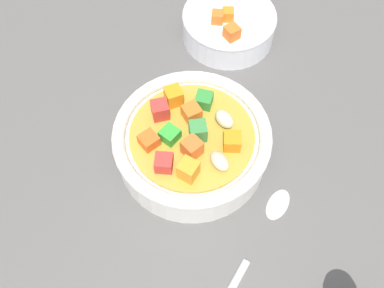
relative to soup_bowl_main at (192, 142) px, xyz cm
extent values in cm
cube|color=#565451|center=(0.00, -0.01, -3.58)|extent=(140.00, 140.00, 2.00)
cylinder|color=white|center=(0.00, -0.01, -0.77)|extent=(15.60, 15.60, 3.61)
torus|color=white|center=(0.00, -0.01, 1.43)|extent=(15.97, 15.97, 1.31)
cylinder|color=#B09434|center=(0.00, -0.01, 1.23)|extent=(12.56, 12.56, 0.40)
cube|color=orange|center=(3.62, 2.31, 2.05)|extent=(2.28, 2.28, 1.24)
ellipsoid|color=beige|center=(-2.62, -2.32, 2.12)|extent=(2.73, 2.56, 1.37)
cube|color=orange|center=(0.71, -2.04, 2.17)|extent=(2.33, 2.33, 1.47)
cube|color=orange|center=(-4.06, -0.11, 2.23)|extent=(2.04, 2.04, 1.59)
cube|color=red|center=(3.77, -1.22, 2.34)|extent=(2.28, 2.28, 1.82)
cube|color=green|center=(1.93, 1.06, 2.06)|extent=(2.12, 2.12, 1.24)
cube|color=orange|center=(-1.07, 4.31, 2.40)|extent=(1.97, 1.97, 1.94)
cube|color=orange|center=(-0.65, 1.94, 2.37)|extent=(2.25, 2.25, 1.87)
cube|color=#318733|center=(-0.42, -3.91, 2.13)|extent=(1.74, 1.74, 1.40)
cube|color=#3A843E|center=(-0.61, -0.16, 2.37)|extent=(2.20, 2.20, 1.88)
ellipsoid|color=beige|center=(-3.48, 2.27, 1.95)|extent=(2.72, 2.61, 1.03)
cube|color=orange|center=(3.04, -3.24, 2.36)|extent=(2.32, 2.32, 1.86)
cube|color=red|center=(1.37, 4.23, 2.19)|extent=(1.99, 1.99, 1.51)
ellipsoid|color=silver|center=(-9.98, 2.77, -2.17)|extent=(2.80, 4.02, 0.81)
cylinder|color=white|center=(1.11, -17.86, -1.01)|extent=(11.40, 11.40, 3.15)
torus|color=white|center=(1.11, -17.86, 0.80)|extent=(11.52, 11.52, 0.91)
cube|color=orange|center=(1.25, -17.54, 1.25)|extent=(1.71, 1.71, 1.37)
cube|color=orange|center=(2.32, -16.71, 1.26)|extent=(1.66, 1.66, 1.39)
cube|color=orange|center=(-0.09, -14.75, 1.35)|extent=(2.19, 2.19, 1.56)
camera|label=1|loc=(-7.09, 21.43, 37.63)|focal=40.32mm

